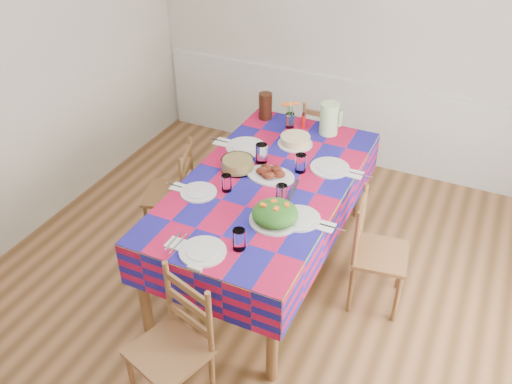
# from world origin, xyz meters

# --- Properties ---
(room) EXTENTS (4.58, 5.08, 2.78)m
(room) POSITION_xyz_m (0.00, 0.00, 1.35)
(room) COLOR brown
(room) RESTS_ON ground
(wainscot) EXTENTS (4.41, 0.06, 0.92)m
(wainscot) POSITION_xyz_m (0.00, 2.48, 0.49)
(wainscot) COLOR white
(wainscot) RESTS_ON room
(dining_table) EXTENTS (1.17, 2.18, 0.85)m
(dining_table) POSITION_xyz_m (-0.15, 0.53, 0.75)
(dining_table) COLOR brown
(dining_table) RESTS_ON room
(setting_near_head) EXTENTS (0.49, 0.33, 0.14)m
(setting_near_head) POSITION_xyz_m (-0.12, -0.34, 0.88)
(setting_near_head) COLOR silver
(setting_near_head) RESTS_ON dining_table
(setting_left_near) EXTENTS (0.49, 0.29, 0.13)m
(setting_left_near) POSITION_xyz_m (-0.48, 0.21, 0.88)
(setting_left_near) COLOR silver
(setting_left_near) RESTS_ON dining_table
(setting_left_far) EXTENTS (0.61, 0.36, 0.16)m
(setting_left_far) POSITION_xyz_m (-0.44, 0.85, 0.88)
(setting_left_far) COLOR silver
(setting_left_far) RESTS_ON dining_table
(setting_right_near) EXTENTS (0.56, 0.32, 0.14)m
(setting_right_near) POSITION_xyz_m (0.18, 0.24, 0.88)
(setting_right_near) COLOR silver
(setting_right_near) RESTS_ON dining_table
(setting_right_far) EXTENTS (0.58, 0.33, 0.15)m
(setting_right_far) POSITION_xyz_m (0.16, 0.85, 0.88)
(setting_right_far) COLOR silver
(setting_right_far) RESTS_ON dining_table
(meat_platter) EXTENTS (0.38, 0.27, 0.07)m
(meat_platter) POSITION_xyz_m (-0.15, 0.59, 0.88)
(meat_platter) COLOR silver
(meat_platter) RESTS_ON dining_table
(salad_platter) EXTENTS (0.35, 0.35, 0.15)m
(salad_platter) POSITION_xyz_m (0.10, 0.10, 0.91)
(salad_platter) COLOR silver
(salad_platter) RESTS_ON dining_table
(pasta_bowl) EXTENTS (0.26, 0.26, 0.09)m
(pasta_bowl) POSITION_xyz_m (-0.42, 0.58, 0.90)
(pasta_bowl) COLOR white
(pasta_bowl) RESTS_ON dining_table
(cake) EXTENTS (0.29, 0.29, 0.08)m
(cake) POSITION_xyz_m (-0.16, 1.13, 0.89)
(cake) COLOR silver
(cake) RESTS_ON dining_table
(serving_utensils) EXTENTS (0.17, 0.37, 0.01)m
(serving_utensils) POSITION_xyz_m (0.05, 0.44, 0.85)
(serving_utensils) COLOR black
(serving_utensils) RESTS_ON dining_table
(flower_vase) EXTENTS (0.16, 0.13, 0.25)m
(flower_vase) POSITION_xyz_m (-0.32, 1.40, 0.95)
(flower_vase) COLOR white
(flower_vase) RESTS_ON dining_table
(hot_sauce) EXTENTS (0.04, 0.04, 0.15)m
(hot_sauce) POSITION_xyz_m (-0.21, 1.44, 0.92)
(hot_sauce) COLOR red
(hot_sauce) RESTS_ON dining_table
(green_pitcher) EXTENTS (0.16, 0.16, 0.28)m
(green_pitcher) POSITION_xyz_m (0.02, 1.44, 0.99)
(green_pitcher) COLOR #B1DC9B
(green_pitcher) RESTS_ON dining_table
(tea_pitcher) EXTENTS (0.12, 0.12, 0.24)m
(tea_pitcher) POSITION_xyz_m (-0.59, 1.47, 0.97)
(tea_pitcher) COLOR black
(tea_pitcher) RESTS_ON dining_table
(name_card) EXTENTS (0.10, 0.03, 0.02)m
(name_card) POSITION_xyz_m (-0.14, -0.55, 0.86)
(name_card) COLOR silver
(name_card) RESTS_ON dining_table
(chair_near) EXTENTS (0.52, 0.51, 0.96)m
(chair_near) POSITION_xyz_m (-0.13, -0.85, 0.47)
(chair_near) COLOR brown
(chair_near) RESTS_ON room
(chair_far) EXTENTS (0.42, 0.40, 0.92)m
(chair_far) POSITION_xyz_m (-0.15, 1.91, 0.45)
(chair_far) COLOR brown
(chair_far) RESTS_ON room
(chair_left) EXTENTS (0.51, 0.52, 0.93)m
(chair_left) POSITION_xyz_m (-1.03, 0.54, 0.46)
(chair_left) COLOR brown
(chair_left) RESTS_ON room
(chair_right) EXTENTS (0.45, 0.47, 0.94)m
(chair_right) POSITION_xyz_m (0.73, 0.52, 0.46)
(chair_right) COLOR brown
(chair_right) RESTS_ON room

